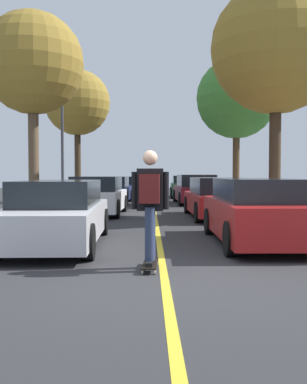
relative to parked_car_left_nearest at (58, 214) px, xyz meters
name	(u,v)px	position (x,y,z in m)	size (l,w,h in m)	color
ground	(164,277)	(2.10, -2.91, -0.66)	(80.00, 80.00, 0.00)	#2D2D30
center_line	(158,238)	(2.10, 1.09, -0.66)	(0.12, 39.20, 0.01)	gold
parked_car_left_nearest	(58,214)	(0.00, 0.00, 0.00)	(1.89, 4.63, 1.34)	#B7B7BC
parked_car_left_near	(97,196)	(0.00, 6.98, 0.01)	(2.03, 4.13, 1.38)	white
parked_car_left_far	(111,190)	(0.00, 13.05, 0.00)	(1.98, 4.42, 1.34)	navy
parked_car_left_farthest	(119,187)	(0.00, 18.90, 0.00)	(2.05, 4.69, 1.30)	navy
parked_car_right_nearest	(259,211)	(4.21, 0.16, 0.03)	(1.92, 4.37, 1.38)	maroon
parked_car_right_near	(218,198)	(4.21, 5.80, 0.01)	(1.99, 4.63, 1.35)	maroon
parked_car_right_far	(196,190)	(4.20, 12.90, 0.03)	(2.08, 4.65, 1.43)	maroon
parked_car_right_farthest	(186,186)	(4.21, 18.78, 0.02)	(2.05, 4.32, 1.36)	#1E5B33
street_tree_left_nearest	(33,64)	(-1.78, 5.08, 4.28)	(3.22, 3.22, 6.44)	brown
street_tree_left_near	(77,103)	(-1.78, 13.96, 4.43)	(3.35, 3.35, 6.66)	#3D2D1E
street_tree_right_nearest	(276,49)	(5.99, 5.36, 4.85)	(4.22, 4.22, 7.51)	#3D2D1E
street_tree_right_near	(237,99)	(5.99, 11.90, 4.34)	(3.76, 3.76, 6.76)	#4C3823
fire_hydrant	(271,206)	(5.71, 4.70, -0.17)	(0.20, 0.20, 0.70)	#B2140F
streetlamp	(62,131)	(-1.75, 9.70, 2.62)	(0.36, 0.24, 5.47)	#38383D
skateboard	(150,264)	(1.90, -2.37, -0.57)	(0.27, 0.85, 0.10)	black
skateboarder	(150,200)	(1.90, -2.40, 0.43)	(0.58, 0.71, 1.74)	black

